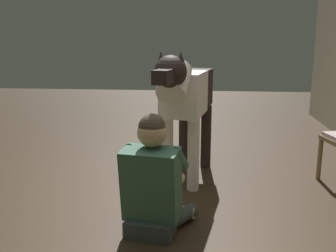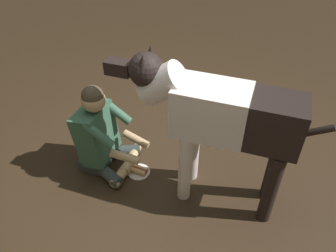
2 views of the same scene
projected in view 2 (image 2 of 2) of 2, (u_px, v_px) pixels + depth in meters
ground_plane at (158, 160)px, 3.23m from camera, size 14.63×14.63×0.00m
person_sitting_on_floor at (101, 136)px, 2.96m from camera, size 0.67×0.57×0.88m
large_dog at (218, 116)px, 2.40m from camera, size 1.67×0.50×1.29m
hot_dog_on_plate at (139, 170)px, 3.08m from camera, size 0.21×0.21×0.06m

